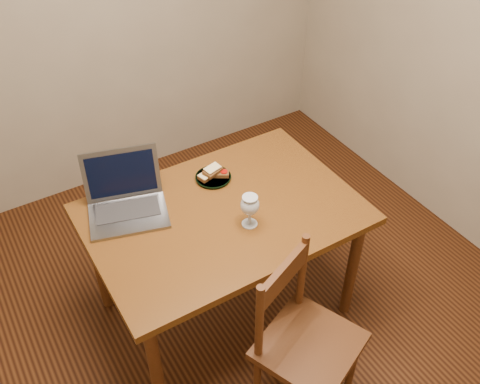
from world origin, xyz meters
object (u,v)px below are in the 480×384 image
chair (306,336)px  laptop (125,196)px  table (223,224)px  milk_glass (250,211)px  plate (213,178)px

chair → laptop: (-0.42, 0.92, 0.32)m
table → milk_glass: milk_glass is taller
chair → plate: chair is taller
chair → milk_glass: bearing=64.8°
chair → milk_glass: size_ratio=3.14×
chair → plate: bearing=64.7°
table → laptop: bearing=144.7°
chair → laptop: size_ratio=1.21×
laptop → milk_glass: bearing=-26.9°
milk_glass → laptop: (-0.45, 0.42, -0.02)m
plate → laptop: size_ratio=0.42×
chair → plate: (0.04, 0.89, 0.26)m
table → laptop: 0.50m
table → chair: bearing=-86.6°
table → plate: (0.08, 0.24, 0.09)m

